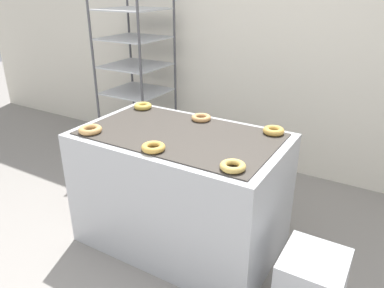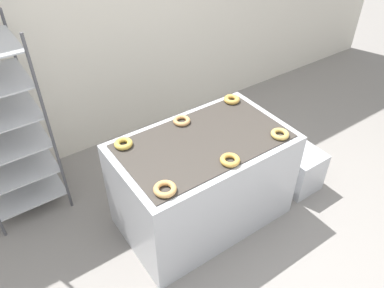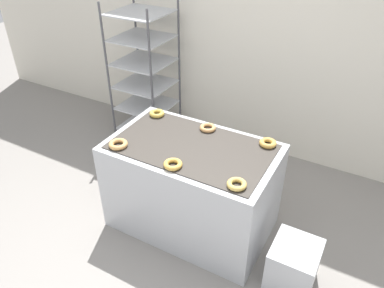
{
  "view_description": "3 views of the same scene",
  "coord_description": "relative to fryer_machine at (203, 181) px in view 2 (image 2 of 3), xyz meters",
  "views": [
    {
      "loc": [
        1.19,
        -1.21,
        1.73
      ],
      "look_at": [
        0.0,
        0.8,
        0.7
      ],
      "focal_mm": 35.0,
      "sensor_mm": 36.0,
      "label": 1
    },
    {
      "loc": [
        -1.31,
        -1.08,
        2.53
      ],
      "look_at": [
        0.0,
        0.8,
        0.7
      ],
      "focal_mm": 35.0,
      "sensor_mm": 36.0,
      "label": 2
    },
    {
      "loc": [
        1.18,
        -1.47,
        2.47
      ],
      "look_at": [
        0.0,
        0.65,
        0.85
      ],
      "focal_mm": 35.0,
      "sensor_mm": 36.0,
      "label": 3
    }
  ],
  "objects": [
    {
      "name": "ground_plane",
      "position": [
        -0.0,
        -0.65,
        -0.41
      ],
      "size": [
        14.0,
        14.0,
        0.0
      ],
      "primitive_type": "plane",
      "color": "gray"
    },
    {
      "name": "wall_back",
      "position": [
        -0.0,
        1.47,
        0.99
      ],
      "size": [
        8.0,
        0.05,
        2.8
      ],
      "color": "silver",
      "rests_on": "ground_plane"
    },
    {
      "name": "fryer_machine",
      "position": [
        0.0,
        0.0,
        0.0
      ],
      "size": [
        1.34,
        0.81,
        0.83
      ],
      "color": "#B7BABF",
      "rests_on": "ground_plane"
    },
    {
      "name": "baking_rack_cart",
      "position": [
        -1.18,
        1.04,
        0.4
      ],
      "size": [
        0.6,
        0.58,
        1.61
      ],
      "color": "#4C4C51",
      "rests_on": "ground_plane"
    },
    {
      "name": "glaze_bin",
      "position": [
        0.96,
        -0.2,
        -0.22
      ],
      "size": [
        0.33,
        0.36,
        0.4
      ],
      "color": "#B7BABF",
      "rests_on": "ground_plane"
    },
    {
      "name": "donut_near_left",
      "position": [
        -0.5,
        -0.28,
        0.43
      ],
      "size": [
        0.15,
        0.15,
        0.04
      ],
      "primitive_type": "torus",
      "color": "tan",
      "rests_on": "fryer_machine"
    },
    {
      "name": "donut_near_center",
      "position": [
        0.01,
        -0.3,
        0.43
      ],
      "size": [
        0.14,
        0.14,
        0.04
      ],
      "primitive_type": "torus",
      "color": "gold",
      "rests_on": "fryer_machine"
    },
    {
      "name": "donut_near_right",
      "position": [
        0.5,
        -0.28,
        0.43
      ],
      "size": [
        0.14,
        0.14,
        0.04
      ],
      "primitive_type": "torus",
      "color": "tan",
      "rests_on": "fryer_machine"
    },
    {
      "name": "donut_far_left",
      "position": [
        -0.51,
        0.28,
        0.44
      ],
      "size": [
        0.13,
        0.13,
        0.04
      ],
      "primitive_type": "torus",
      "color": "gold",
      "rests_on": "fryer_machine"
    },
    {
      "name": "donut_far_center",
      "position": [
        -0.01,
        0.29,
        0.43
      ],
      "size": [
        0.14,
        0.14,
        0.03
      ],
      "primitive_type": "torus",
      "color": "tan",
      "rests_on": "fryer_machine"
    },
    {
      "name": "donut_far_right",
      "position": [
        0.51,
        0.3,
        0.44
      ],
      "size": [
        0.14,
        0.14,
        0.04
      ],
      "primitive_type": "torus",
      "color": "gold",
      "rests_on": "fryer_machine"
    }
  ]
}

